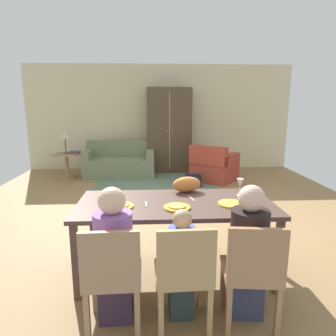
{
  "coord_description": "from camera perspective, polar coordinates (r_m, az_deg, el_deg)",
  "views": [
    {
      "loc": [
        -0.2,
        -4.25,
        1.71
      ],
      "look_at": [
        0.01,
        -0.21,
        0.85
      ],
      "focal_mm": 32.37,
      "sensor_mm": 36.0,
      "label": 1
    }
  ],
  "objects": [
    {
      "name": "person_man",
      "position": [
        2.53,
        -10.02,
        -16.49
      ],
      "size": [
        0.3,
        0.4,
        1.11
      ],
      "color": "#3C2B43",
      "rests_on": "ground_plane"
    },
    {
      "name": "plate_near_child",
      "position": [
        2.83,
        1.7,
        -7.43
      ],
      "size": [
        0.25,
        0.25,
        0.02
      ],
      "primitive_type": "cylinder",
      "color": "yellow",
      "rests_on": "dining_table"
    },
    {
      "name": "back_wall",
      "position": [
        8.09,
        -1.57,
        9.46
      ],
      "size": [
        6.87,
        0.1,
        2.7
      ],
      "primitive_type": "cube",
      "color": "beige",
      "rests_on": "ground_plane"
    },
    {
      "name": "handbag",
      "position": [
        6.4,
        4.81,
        -2.33
      ],
      "size": [
        0.32,
        0.16,
        0.26
      ],
      "primitive_type": "cube",
      "color": "black",
      "rests_on": "ground_plane"
    },
    {
      "name": "dining_chair_child",
      "position": [
        2.38,
        3.04,
        -18.86
      ],
      "size": [
        0.43,
        0.43,
        0.87
      ],
      "color": "tan",
      "rests_on": "ground_plane"
    },
    {
      "name": "side_table",
      "position": [
        7.44,
        -18.52,
        1.06
      ],
      "size": [
        0.56,
        0.56,
        0.58
      ],
      "color": "#9C7E56",
      "rests_on": "ground_plane"
    },
    {
      "name": "plate_near_man",
      "position": [
        2.9,
        -8.97,
        -7.14
      ],
      "size": [
        0.25,
        0.25,
        0.02
      ],
      "primitive_type": "cylinder",
      "color": "yellow",
      "rests_on": "dining_table"
    },
    {
      "name": "pizza_near_man",
      "position": [
        2.89,
        -8.98,
        -6.85
      ],
      "size": [
        0.17,
        0.17,
        0.01
      ],
      "primitive_type": "cylinder",
      "color": "gold",
      "rests_on": "plate_near_man"
    },
    {
      "name": "plate_near_woman",
      "position": [
        3.0,
        11.78,
        -6.6
      ],
      "size": [
        0.25,
        0.25,
        0.02
      ],
      "primitive_type": "cylinder",
      "color": "yellow",
      "rests_on": "dining_table"
    },
    {
      "name": "book_upper",
      "position": [
        7.36,
        -17.15,
        2.98
      ],
      "size": [
        0.22,
        0.16,
        0.03
      ],
      "primitive_type": "cube",
      "color": "#33557C",
      "rests_on": "book_lower"
    },
    {
      "name": "person_child",
      "position": [
        2.56,
        2.52,
        -18.06
      ],
      "size": [
        0.22,
        0.29,
        0.92
      ],
      "color": "#2C3C40",
      "rests_on": "ground_plane"
    },
    {
      "name": "fork",
      "position": [
        2.95,
        -4.14,
        -6.79
      ],
      "size": [
        0.03,
        0.15,
        0.01
      ],
      "primitive_type": "cube",
      "rotation": [
        0.0,
        0.0,
        0.07
      ],
      "color": "silver",
      "rests_on": "dining_table"
    },
    {
      "name": "wine_glass",
      "position": [
        3.26,
        13.42,
        -2.87
      ],
      "size": [
        0.07,
        0.07,
        0.19
      ],
      "color": "silver",
      "rests_on": "dining_table"
    },
    {
      "name": "armchair",
      "position": [
        6.88,
        8.59,
        0.21
      ],
      "size": [
        1.2,
        1.2,
        0.82
      ],
      "color": "#A33A2A",
      "rests_on": "ground_plane"
    },
    {
      "name": "dining_chair_woman",
      "position": [
        2.48,
        15.62,
        -17.91
      ],
      "size": [
        0.46,
        0.46,
        0.87
      ],
      "color": "#A7734E",
      "rests_on": "ground_plane"
    },
    {
      "name": "armoire",
      "position": [
        7.73,
        0.19,
        7.12
      ],
      "size": [
        1.1,
        0.59,
        2.1
      ],
      "color": "#4C3B2A",
      "rests_on": "ground_plane"
    },
    {
      "name": "dining_table",
      "position": [
        3.03,
        1.42,
        -7.7
      ],
      "size": [
        1.92,
        0.9,
        0.76
      ],
      "color": "#4D362F",
      "rests_on": "ground_plane"
    },
    {
      "name": "person_woman",
      "position": [
        2.62,
        14.68,
        -15.63
      ],
      "size": [
        0.31,
        0.41,
        1.11
      ],
      "color": "#353B57",
      "rests_on": "ground_plane"
    },
    {
      "name": "knife",
      "position": [
        3.12,
        4.47,
        -5.75
      ],
      "size": [
        0.05,
        0.17,
        0.01
      ],
      "primitive_type": "cube",
      "rotation": [
        0.0,
        0.0,
        0.22
      ],
      "color": "silver",
      "rests_on": "dining_table"
    },
    {
      "name": "area_rug",
      "position": [
        6.66,
        -2.39,
        -2.84
      ],
      "size": [
        2.6,
        1.8,
        0.01
      ],
      "primitive_type": "cube",
      "color": "#5C755B",
      "rests_on": "ground_plane"
    },
    {
      "name": "couch",
      "position": [
        7.47,
        -9.04,
        1.02
      ],
      "size": [
        1.66,
        0.86,
        0.82
      ],
      "color": "#727B59",
      "rests_on": "ground_plane"
    },
    {
      "name": "ground_plane",
      "position": [
        5.14,
        -0.55,
        -7.54
      ],
      "size": [
        6.87,
        6.37,
        0.02
      ],
      "primitive_type": "cube",
      "color": "olive"
    },
    {
      "name": "book_lower",
      "position": [
        7.32,
        -17.17,
        2.71
      ],
      "size": [
        0.22,
        0.16,
        0.03
      ],
      "primitive_type": "cube",
      "color": "#9C352B",
      "rests_on": "side_table"
    },
    {
      "name": "pizza_near_child",
      "position": [
        2.83,
        1.71,
        -7.15
      ],
      "size": [
        0.17,
        0.17,
        0.01
      ],
      "primitive_type": "cylinder",
      "color": "gold",
      "rests_on": "plate_near_child"
    },
    {
      "name": "dining_chair_man",
      "position": [
        2.39,
        -10.44,
        -18.94
      ],
      "size": [
        0.43,
        0.43,
        0.87
      ],
      "color": "#AB7C57",
      "rests_on": "ground_plane"
    },
    {
      "name": "cat",
      "position": [
        3.33,
        3.54,
        -3.09
      ],
      "size": [
        0.35,
        0.23,
        0.17
      ],
      "primitive_type": "ellipsoid",
      "rotation": [
        0.0,
        0.0,
        0.24
      ],
      "color": "orange",
      "rests_on": "dining_table"
    },
    {
      "name": "table_lamp",
      "position": [
        7.35,
        -18.85,
        5.9
      ],
      "size": [
        0.26,
        0.26,
        0.54
      ],
      "color": "#424332",
      "rests_on": "side_table"
    }
  ]
}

